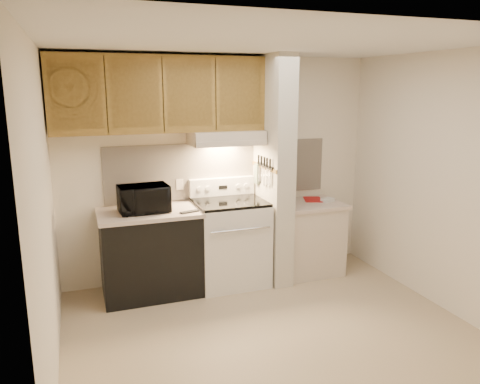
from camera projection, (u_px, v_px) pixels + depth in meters
name	position (u px, v px, depth m)	size (l,w,h in m)	color
floor	(271.00, 331.00, 4.24)	(3.60, 3.60, 0.00)	tan
ceiling	(275.00, 43.00, 3.69)	(3.60, 3.60, 0.00)	white
wall_back	(220.00, 168.00, 5.34)	(3.60, 0.02, 2.50)	#F2E6CE
wall_left	(44.00, 216.00, 3.37)	(0.02, 3.00, 2.50)	#F2E6CE
wall_right	(442.00, 182.00, 4.56)	(0.02, 3.00, 2.50)	#F2E6CE
backsplash	(221.00, 170.00, 5.33)	(2.60, 0.02, 0.63)	beige
range_body	(230.00, 243.00, 5.20)	(0.76, 0.65, 0.92)	silver
oven_window	(240.00, 249.00, 4.90)	(0.50, 0.01, 0.30)	black
oven_handle	(241.00, 230.00, 4.81)	(0.02, 0.02, 0.65)	silver
cooktop	(230.00, 202.00, 5.09)	(0.74, 0.64, 0.03)	black
range_backguard	(222.00, 186.00, 5.33)	(0.76, 0.08, 0.20)	silver
range_display	(223.00, 187.00, 5.29)	(0.10, 0.01, 0.04)	black
range_knob_left_outer	(199.00, 189.00, 5.20)	(0.05, 0.05, 0.02)	silver
range_knob_left_inner	(208.00, 188.00, 5.23)	(0.05, 0.05, 0.02)	silver
range_knob_right_inner	(238.00, 186.00, 5.35)	(0.05, 0.05, 0.02)	silver
range_knob_right_outer	(246.00, 186.00, 5.38)	(0.05, 0.05, 0.02)	silver
dishwasher_front	(151.00, 254.00, 4.92)	(1.00, 0.63, 0.87)	black
left_countertop	(149.00, 213.00, 4.82)	(1.04, 0.67, 0.04)	beige
spoon_rest	(189.00, 212.00, 4.76)	(0.19, 0.06, 0.01)	black
teal_jar	(151.00, 202.00, 4.97)	(0.09, 0.09, 0.10)	#306E64
outlet	(180.00, 184.00, 5.19)	(0.08, 0.01, 0.12)	beige
microwave	(144.00, 199.00, 4.75)	(0.50, 0.34, 0.28)	black
partition_pillar	(273.00, 171.00, 5.19)	(0.22, 0.70, 2.50)	beige
pillar_trim	(264.00, 167.00, 5.14)	(0.01, 0.70, 0.04)	olive
knife_strip	(265.00, 166.00, 5.09)	(0.02, 0.42, 0.04)	black
knife_blade_a	(270.00, 177.00, 4.96)	(0.01, 0.04, 0.16)	silver
knife_handle_a	(270.00, 164.00, 4.92)	(0.02, 0.02, 0.10)	black
knife_blade_b	(267.00, 177.00, 5.02)	(0.01, 0.04, 0.18)	silver
knife_handle_b	(267.00, 162.00, 5.00)	(0.02, 0.02, 0.10)	black
knife_blade_c	(264.00, 177.00, 5.10)	(0.01, 0.04, 0.20)	silver
knife_handle_c	(264.00, 161.00, 5.06)	(0.02, 0.02, 0.10)	black
knife_blade_d	(262.00, 174.00, 5.17)	(0.01, 0.04, 0.16)	silver
knife_handle_d	(262.00, 160.00, 5.14)	(0.02, 0.02, 0.10)	black
knife_blade_e	(259.00, 173.00, 5.25)	(0.01, 0.04, 0.18)	silver
knife_handle_e	(259.00, 159.00, 5.22)	(0.02, 0.02, 0.10)	black
oven_mitt	(257.00, 174.00, 5.31)	(0.03, 0.09, 0.23)	slate
right_cab_base	(308.00, 239.00, 5.52)	(0.70, 0.60, 0.81)	beige
right_countertop	(309.00, 204.00, 5.43)	(0.74, 0.64, 0.04)	beige
red_folder	(313.00, 199.00, 5.55)	(0.20, 0.27, 0.01)	#B41919
white_box	(328.00, 200.00, 5.46)	(0.15, 0.10, 0.04)	white
range_hood	(226.00, 137.00, 5.06)	(0.78, 0.44, 0.15)	beige
hood_lip	(232.00, 144.00, 4.87)	(0.78, 0.04, 0.06)	beige
upper_cabinets	(160.00, 94.00, 4.77)	(2.18, 0.33, 0.77)	olive
cab_door_a	(76.00, 95.00, 4.36)	(0.46, 0.01, 0.63)	olive
cab_gap_a	(106.00, 95.00, 4.45)	(0.01, 0.01, 0.73)	black
cab_door_b	(135.00, 95.00, 4.54)	(0.46, 0.01, 0.63)	olive
cab_gap_b	(163.00, 95.00, 4.62)	(0.01, 0.01, 0.73)	black
cab_door_c	(190.00, 94.00, 4.71)	(0.46, 0.01, 0.63)	olive
cab_gap_c	(216.00, 94.00, 4.80)	(0.01, 0.01, 0.73)	black
cab_door_d	(241.00, 94.00, 4.89)	(0.46, 0.01, 0.63)	olive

